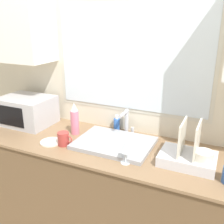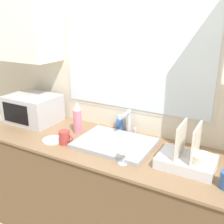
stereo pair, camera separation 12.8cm
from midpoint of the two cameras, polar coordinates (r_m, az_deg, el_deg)
countertop at (r=2.22m, az=2.05°, el=-18.06°), size 2.33×0.68×0.92m
wall_back at (r=2.09m, az=6.35°, el=7.95°), size 6.00×0.38×2.60m
sink_basin at (r=1.98m, az=2.60°, el=-6.83°), size 0.56×0.42×0.03m
faucet at (r=2.12m, az=5.44°, el=-1.90°), size 0.08×0.16×0.21m
microwave at (r=2.48m, az=-15.44°, el=0.71°), size 0.45×0.35×0.25m
dish_rack at (r=1.76m, az=18.25°, el=-9.67°), size 0.36×0.25×0.29m
spray_bottle at (r=2.16m, az=-5.87°, el=-1.36°), size 0.07×0.07×0.27m
soap_bottle at (r=2.21m, az=3.29°, el=-2.68°), size 0.05×0.05×0.14m
mug_near_sink at (r=2.01m, az=-8.46°, el=-5.49°), size 0.12×0.09×0.10m
wine_glass at (r=1.70m, az=4.61°, el=-7.90°), size 0.07×0.07×0.15m
small_plate at (r=2.08m, az=-11.06°, el=-6.05°), size 0.16×0.16×0.01m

